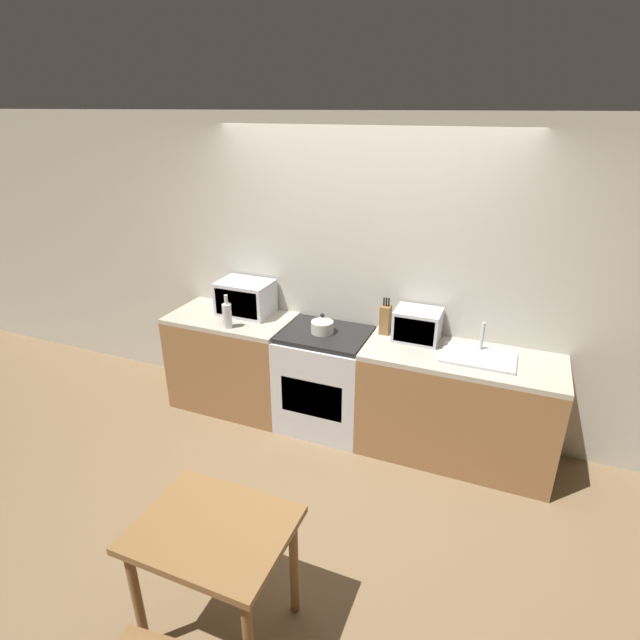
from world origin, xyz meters
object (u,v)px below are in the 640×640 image
Objects in this scene: microwave at (245,298)px; dining_table at (214,544)px; toaster_oven at (417,325)px; stove_range at (325,380)px; kettle at (322,325)px; bottle at (227,315)px.

microwave reaches higher than dining_table.
toaster_oven reaches higher than dining_table.
toaster_oven is 2.24m from dining_table.
microwave is 2.37m from dining_table.
microwave is at bearing -178.78° from toaster_oven.
toaster_oven is 0.47× the size of dining_table.
kettle reaches higher than stove_range.
toaster_oven reaches higher than stove_range.
stove_range is 1.02m from microwave.
dining_table is (0.19, -1.99, 0.16)m from stove_range.
kettle is 0.52× the size of toaster_oven.
kettle is (-0.02, -0.01, 0.52)m from stove_range.
bottle reaches higher than toaster_oven.
microwave is at bearing 115.58° from dining_table.
toaster_oven is (0.75, 0.16, 0.06)m from kettle.
bottle is at bearing -165.13° from kettle.
microwave is at bearing 92.54° from bottle.
bottle is (0.01, -0.33, -0.04)m from microwave.
dining_table is at bearing -104.16° from toaster_oven.
stove_range is at bearing 23.15° from kettle.
stove_range is 4.85× the size of kettle.
toaster_oven is at bearing 11.96° from kettle.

